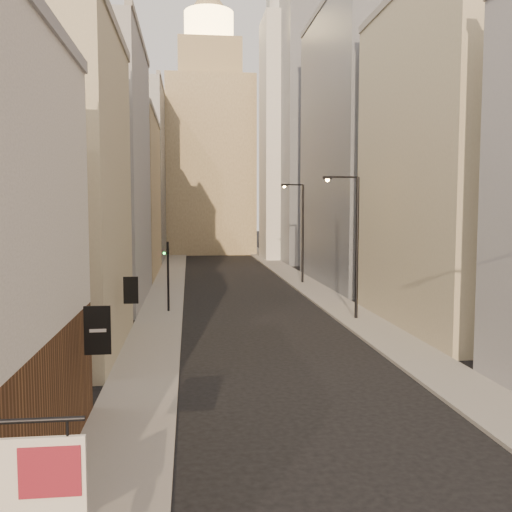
% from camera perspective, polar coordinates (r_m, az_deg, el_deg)
% --- Properties ---
extents(sidewalk_left, '(3.00, 140.00, 0.15)m').
position_cam_1_polar(sidewalk_left, '(59.01, -8.59, -2.31)').
color(sidewalk_left, gray).
rests_on(sidewalk_left, ground).
extents(sidewalk_right, '(3.00, 140.00, 0.15)m').
position_cam_1_polar(sidewalk_right, '(59.99, 3.92, -2.15)').
color(sidewalk_right, gray).
rests_on(sidewalk_right, ground).
extents(left_bldg_beige, '(8.00, 12.00, 16.00)m').
position_cam_1_polar(left_bldg_beige, '(30.48, -21.06, 5.77)').
color(left_bldg_beige, tan).
rests_on(left_bldg_beige, ground).
extents(left_bldg_grey, '(8.00, 16.00, 20.00)m').
position_cam_1_polar(left_bldg_grey, '(46.23, -16.18, 7.93)').
color(left_bldg_grey, gray).
rests_on(left_bldg_grey, ground).
extents(left_bldg_tan, '(8.00, 18.00, 17.00)m').
position_cam_1_polar(left_bldg_tan, '(63.99, -13.49, 5.72)').
color(left_bldg_tan, '#917B55').
rests_on(left_bldg_tan, ground).
extents(left_bldg_wingrid, '(8.00, 20.00, 24.00)m').
position_cam_1_polar(left_bldg_wingrid, '(84.00, -11.92, 7.88)').
color(left_bldg_wingrid, gray).
rests_on(left_bldg_wingrid, ground).
extents(right_bldg_beige, '(8.00, 16.00, 20.00)m').
position_cam_1_polar(right_bldg_beige, '(37.47, 19.68, 8.63)').
color(right_bldg_beige, tan).
rests_on(right_bldg_beige, ground).
extents(right_bldg_wingrid, '(8.00, 20.00, 26.00)m').
position_cam_1_polar(right_bldg_wingrid, '(56.31, 10.56, 10.50)').
color(right_bldg_wingrid, gray).
rests_on(right_bldg_wingrid, ground).
extents(highrise, '(21.00, 23.00, 51.20)m').
position_cam_1_polar(highrise, '(86.55, 8.93, 16.96)').
color(highrise, gray).
rests_on(highrise, ground).
extents(clock_tower, '(14.00, 14.00, 44.90)m').
position_cam_1_polar(clock_tower, '(96.15, -4.65, 10.93)').
color(clock_tower, '#917B55').
rests_on(clock_tower, ground).
extents(white_tower, '(8.00, 8.00, 41.50)m').
position_cam_1_polar(white_tower, '(83.58, 3.44, 12.54)').
color(white_tower, silver).
rests_on(white_tower, ground).
extents(streetlamp_mid, '(2.45, 0.46, 9.36)m').
position_cam_1_polar(streetlamp_mid, '(37.42, 9.73, 1.72)').
color(streetlamp_mid, black).
rests_on(streetlamp_mid, ground).
extents(streetlamp_far, '(2.38, 1.14, 9.62)m').
position_cam_1_polar(streetlamp_far, '(55.10, 4.49, 2.88)').
color(streetlamp_far, black).
rests_on(streetlamp_far, ground).
extents(traffic_light_left, '(0.59, 0.52, 5.00)m').
position_cam_1_polar(traffic_light_left, '(40.07, -8.81, -0.61)').
color(traffic_light_left, black).
rests_on(traffic_light_left, ground).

